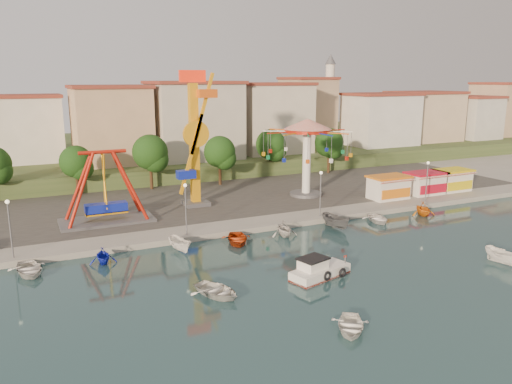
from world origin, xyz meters
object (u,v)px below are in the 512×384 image
pirate_ship_ride (105,188)px  skiff (504,257)px  rowboat_a (217,291)px  kamikaze_tower (196,142)px  cabin_motorboat (319,271)px  wave_swinger (307,140)px

pirate_ship_ride → skiff: pirate_ship_ride is taller
skiff → rowboat_a: bearing=165.4°
kamikaze_tower → cabin_motorboat: kamikaze_tower is taller
pirate_ship_ride → wave_swinger: (26.60, 1.62, 3.80)m
kamikaze_tower → rowboat_a: bearing=-105.6°
pirate_ship_ride → kamikaze_tower: bearing=13.1°
wave_swinger → cabin_motorboat: 28.40m
cabin_motorboat → kamikaze_tower: bearing=79.2°
pirate_ship_ride → kamikaze_tower: kamikaze_tower is taller
pirate_ship_ride → rowboat_a: 23.01m
kamikaze_tower → wave_swinger: kamikaze_tower is taller
wave_swinger → skiff: wave_swinger is taller
pirate_ship_ride → rowboat_a: size_ratio=2.42×
pirate_ship_ride → wave_swinger: bearing=3.5°
kamikaze_tower → wave_swinger: size_ratio=1.42×
cabin_motorboat → skiff: (16.36, -4.59, 0.22)m
kamikaze_tower → rowboat_a: kamikaze_tower is taller
kamikaze_tower → skiff: (18.35, -29.63, -7.86)m
rowboat_a → pirate_ship_ride: bearing=78.0°
cabin_motorboat → rowboat_a: cabin_motorboat is taller
wave_swinger → skiff: (3.23, -28.58, -7.47)m
pirate_ship_ride → skiff: size_ratio=2.67×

